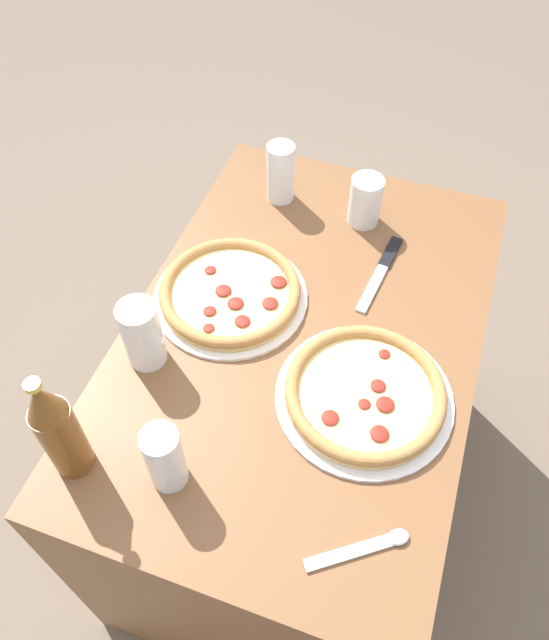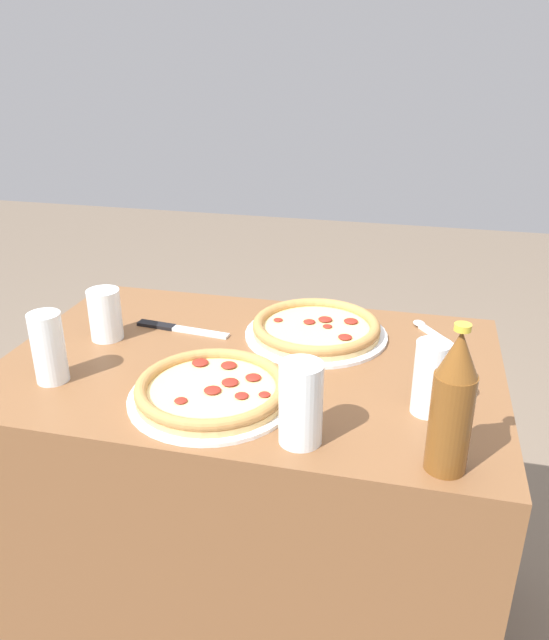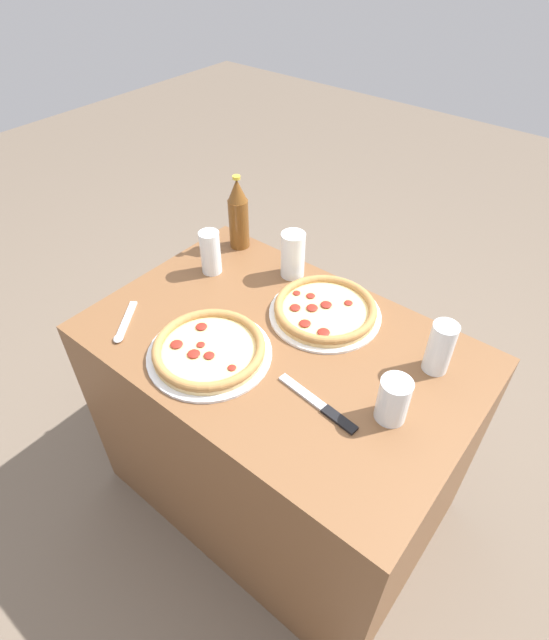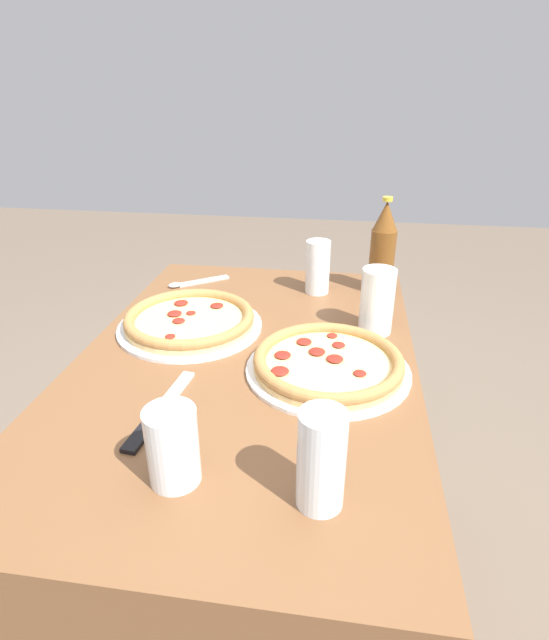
{
  "view_description": "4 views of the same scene",
  "coord_description": "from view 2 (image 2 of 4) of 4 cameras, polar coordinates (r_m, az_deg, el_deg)",
  "views": [
    {
      "loc": [
        -0.72,
        -0.19,
        1.74
      ],
      "look_at": [
        -0.05,
        0.04,
        0.83
      ],
      "focal_mm": 35.0,
      "sensor_mm": 36.0,
      "label": 1
    },
    {
      "loc": [
        -0.32,
        1.13,
        1.36
      ],
      "look_at": [
        -0.05,
        -0.03,
        0.84
      ],
      "focal_mm": 35.0,
      "sensor_mm": 36.0,
      "label": 2
    },
    {
      "loc": [
        0.59,
        -0.75,
        1.68
      ],
      "look_at": [
        -0.05,
        0.03,
        0.78
      ],
      "focal_mm": 28.0,
      "sensor_mm": 36.0,
      "label": 3
    },
    {
      "loc": [
        0.86,
        0.19,
        1.26
      ],
      "look_at": [
        -0.08,
        0.05,
        0.8
      ],
      "focal_mm": 28.0,
      "sensor_mm": 36.0,
      "label": 4
    }
  ],
  "objects": [
    {
      "name": "glass_water",
      "position": [
        1.04,
        2.41,
        -7.94
      ],
      "size": [
        0.07,
        0.07,
        0.15
      ],
      "color": "white",
      "rests_on": "table"
    },
    {
      "name": "table",
      "position": [
        1.54,
        -1.98,
        -16.2
      ],
      "size": [
        1.04,
        0.68,
        0.75
      ],
      "color": "brown",
      "rests_on": "ground_plane"
    },
    {
      "name": "spoon",
      "position": [
        1.49,
        14.18,
        -1.11
      ],
      "size": [
        0.12,
        0.15,
        0.01
      ],
      "color": "silver",
      "rests_on": "table"
    },
    {
      "name": "ground_plane",
      "position": [
        1.8,
        -1.79,
        -25.37
      ],
      "size": [
        8.0,
        8.0,
        0.0
      ],
      "primitive_type": "plane",
      "color": "#6B5B4C"
    },
    {
      "name": "glass_mango_juice",
      "position": [
        1.3,
        -19.94,
        -2.56
      ],
      "size": [
        0.06,
        0.06,
        0.14
      ],
      "color": "white",
      "rests_on": "table"
    },
    {
      "name": "beer_bottle",
      "position": [
        0.99,
        15.97,
        -7.36
      ],
      "size": [
        0.07,
        0.07,
        0.25
      ],
      "color": "brown",
      "rests_on": "table"
    },
    {
      "name": "glass_cola",
      "position": [
        1.45,
        -15.19,
        0.27
      ],
      "size": [
        0.07,
        0.07,
        0.12
      ],
      "color": "white",
      "rests_on": "table"
    },
    {
      "name": "pizza_pepperoni",
      "position": [
        1.19,
        -5.73,
        -6.37
      ],
      "size": [
        0.32,
        0.32,
        0.04
      ],
      "color": "white",
      "rests_on": "table"
    },
    {
      "name": "knife",
      "position": [
        1.48,
        -8.8,
        -0.78
      ],
      "size": [
        0.23,
        0.05,
        0.01
      ],
      "color": "black",
      "rests_on": "table"
    },
    {
      "name": "glass_red_wine",
      "position": [
        1.15,
        14.07,
        -5.34
      ],
      "size": [
        0.06,
        0.06,
        0.14
      ],
      "color": "white",
      "rests_on": "table"
    },
    {
      "name": "pizza_salami",
      "position": [
        1.43,
        3.84,
        -0.78
      ],
      "size": [
        0.33,
        0.33,
        0.04
      ],
      "color": "silver",
      "rests_on": "table"
    }
  ]
}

